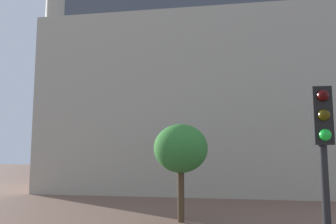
{
  "coord_description": "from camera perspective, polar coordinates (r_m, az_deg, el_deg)",
  "views": [
    {
      "loc": [
        1.96,
        -3.33,
        3.8
      ],
      "look_at": [
        -0.08,
        9.55,
        5.3
      ],
      "focal_mm": 34.33,
      "sensor_mm": 36.0,
      "label": 1
    }
  ],
  "objects": [
    {
      "name": "landmark_building",
      "position": [
        31.08,
        5.27,
        4.72
      ],
      "size": [
        28.22,
        10.35,
        36.27
      ],
      "color": "#B2A893",
      "rests_on": "ground_plane"
    },
    {
      "name": "traffic_light_pole",
      "position": [
        5.52,
        26.11,
        -10.89
      ],
      "size": [
        0.28,
        0.34,
        4.76
      ],
      "color": "black",
      "rests_on": "ground_plane"
    },
    {
      "name": "tree_curb_far",
      "position": [
        17.35,
        2.27,
        -6.56
      ],
      "size": [
        2.89,
        2.89,
        5.14
      ],
      "color": "#4C3823",
      "rests_on": "ground_plane"
    }
  ]
}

